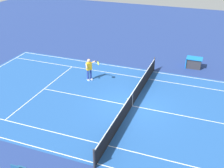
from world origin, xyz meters
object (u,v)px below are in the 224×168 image
at_px(tennis_player_near, 89,68).
at_px(tennis_ball, 127,99).
at_px(equipment_cart_tarped, 194,63).
at_px(tennis_net, 132,99).

xyz_separation_m(tennis_player_near, tennis_ball, (-3.49, 1.74, -0.90)).
height_order(tennis_ball, equipment_cart_tarped, equipment_cart_tarped).
bearing_deg(equipment_cart_tarped, tennis_net, 68.96).
relative_size(tennis_net, tennis_player_near, 6.89).
bearing_deg(tennis_net, tennis_player_near, -30.96).
bearing_deg(tennis_ball, equipment_cart_tarped, -116.60).
bearing_deg(tennis_net, tennis_ball, -51.95).
bearing_deg(tennis_player_near, equipment_cart_tarped, -143.90).
bearing_deg(tennis_ball, tennis_net, 128.05).
xyz_separation_m(tennis_net, tennis_player_near, (4.02, -2.41, 0.44)).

